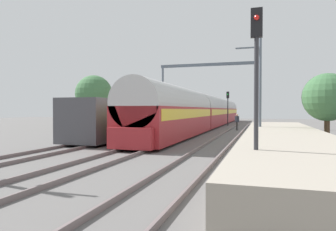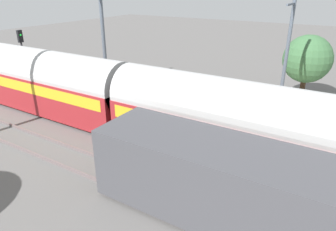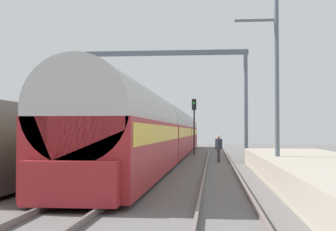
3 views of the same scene
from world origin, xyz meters
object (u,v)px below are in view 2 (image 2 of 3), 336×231
(freight_car, at_px, (279,201))
(person_crossing, at_px, (131,89))
(passenger_train, at_px, (31,77))
(catenary_gantry, at_px, (35,23))
(railway_signal_far, at_px, (23,52))

(freight_car, height_order, person_crossing, freight_car)
(passenger_train, xyz_separation_m, person_crossing, (3.82, -5.51, -0.94))
(passenger_train, xyz_separation_m, catenary_gantry, (0.00, -1.42, 3.62))
(freight_car, bearing_deg, passenger_train, 77.58)
(freight_car, relative_size, person_crossing, 7.51)
(passenger_train, bearing_deg, railway_signal_far, 59.77)
(passenger_train, xyz_separation_m, freight_car, (-3.81, -17.30, -0.50))
(freight_car, xyz_separation_m, person_crossing, (7.63, 11.79, -0.44))
(catenary_gantry, bearing_deg, freight_car, -103.49)
(passenger_train, height_order, railway_signal_far, railway_signal_far)
(freight_car, xyz_separation_m, catenary_gantry, (3.81, 15.88, 4.12))
(passenger_train, relative_size, freight_car, 3.78)
(freight_car, bearing_deg, catenary_gantry, 76.51)
(passenger_train, height_order, person_crossing, passenger_train)
(freight_car, relative_size, catenary_gantry, 1.08)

